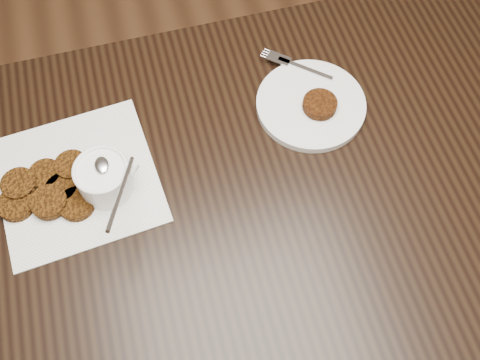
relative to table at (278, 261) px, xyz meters
name	(u,v)px	position (x,y,z in m)	size (l,w,h in m)	color
floor	(258,339)	(-0.06, -0.09, -0.38)	(4.00, 4.00, 0.00)	brown
table	(278,261)	(0.00, 0.00, 0.00)	(1.33, 0.86, 0.75)	black
napkin	(78,180)	(-0.36, 0.12, 0.38)	(0.28, 0.28, 0.00)	white
sauce_ramekin	(100,169)	(-0.31, 0.09, 0.44)	(0.13, 0.13, 0.13)	white
patty_cluster	(47,190)	(-0.42, 0.11, 0.39)	(0.21, 0.21, 0.02)	#67390D
plate_with_patty	(311,102)	(0.09, 0.16, 0.39)	(0.21, 0.21, 0.03)	silver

